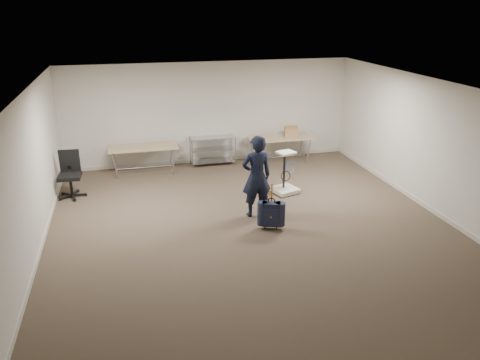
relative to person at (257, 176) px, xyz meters
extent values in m
plane|color=#423528|center=(-0.25, -0.65, -0.88)|extent=(9.00, 9.00, 0.00)
plane|color=beige|center=(-0.25, 3.85, 0.52)|extent=(8.00, 0.00, 8.00)
plane|color=beige|center=(-0.25, -5.15, 0.52)|extent=(8.00, 0.00, 8.00)
plane|color=beige|center=(-4.25, -0.65, 0.52)|extent=(0.00, 9.00, 9.00)
plane|color=beige|center=(3.75, -0.65, 0.52)|extent=(0.00, 9.00, 9.00)
plane|color=white|center=(-0.25, -0.65, 1.92)|extent=(8.00, 8.00, 0.00)
cube|color=beige|center=(-0.25, 3.84, -0.83)|extent=(8.00, 0.02, 0.10)
cube|color=beige|center=(-4.24, -0.65, -0.83)|extent=(0.02, 9.00, 0.10)
cube|color=beige|center=(3.74, -0.65, -0.83)|extent=(0.02, 9.00, 0.10)
cube|color=tan|center=(-2.15, 3.30, -0.17)|extent=(1.80, 0.75, 0.03)
cylinder|color=#919499|center=(-2.15, 3.30, -0.73)|extent=(1.50, 0.02, 0.02)
cylinder|color=#919499|center=(-2.90, 3.00, -0.53)|extent=(0.13, 0.04, 0.69)
cylinder|color=#919499|center=(-1.40, 3.00, -0.53)|extent=(0.13, 0.04, 0.69)
cylinder|color=#919499|center=(-2.90, 3.60, -0.53)|extent=(0.13, 0.04, 0.69)
cylinder|color=#919499|center=(-1.40, 3.60, -0.53)|extent=(0.13, 0.04, 0.69)
cube|color=tan|center=(1.65, 3.30, -0.17)|extent=(1.80, 0.75, 0.03)
cylinder|color=#919499|center=(1.65, 3.30, -0.73)|extent=(1.50, 0.02, 0.02)
cylinder|color=#919499|center=(0.90, 3.00, -0.53)|extent=(0.13, 0.04, 0.69)
cylinder|color=#919499|center=(2.40, 3.00, -0.53)|extent=(0.13, 0.04, 0.69)
cylinder|color=#919499|center=(0.90, 3.60, -0.53)|extent=(0.13, 0.04, 0.69)
cylinder|color=#919499|center=(2.40, 3.60, -0.53)|extent=(0.13, 0.04, 0.69)
cylinder|color=#B7B9BE|center=(-0.85, 3.33, -0.48)|extent=(0.02, 0.02, 0.80)
cylinder|color=#B7B9BE|center=(0.35, 3.33, -0.48)|extent=(0.02, 0.02, 0.80)
cylinder|color=#B7B9BE|center=(-0.85, 3.78, -0.48)|extent=(0.02, 0.02, 0.80)
cylinder|color=#B7B9BE|center=(0.35, 3.78, -0.48)|extent=(0.02, 0.02, 0.80)
cube|color=#B7B9BE|center=(-0.25, 3.55, -0.78)|extent=(1.20, 0.45, 0.02)
cube|color=#B7B9BE|center=(-0.25, 3.55, -0.43)|extent=(1.20, 0.45, 0.02)
cube|color=#B7B9BE|center=(-0.25, 3.55, -0.10)|extent=(1.20, 0.45, 0.01)
imported|color=black|center=(0.00, 0.00, 0.00)|extent=(0.66, 0.45, 1.76)
cube|color=black|center=(0.10, -0.72, -0.54)|extent=(0.40, 0.31, 0.49)
cube|color=black|center=(0.11, -0.70, -0.80)|extent=(0.35, 0.24, 0.03)
cylinder|color=black|center=(0.00, -0.68, -0.85)|extent=(0.04, 0.07, 0.07)
cylinder|color=black|center=(0.21, -0.75, -0.85)|extent=(0.04, 0.07, 0.07)
torus|color=black|center=(0.10, -0.72, -0.27)|extent=(0.15, 0.07, 0.15)
cube|color=orange|center=(0.11, -0.70, -0.09)|extent=(0.03, 0.02, 0.37)
cylinder|color=black|center=(-3.90, 2.01, -0.83)|extent=(0.66, 0.66, 0.10)
cylinder|color=black|center=(-3.90, 2.01, -0.61)|extent=(0.07, 0.07, 0.44)
cube|color=black|center=(-3.90, 2.01, -0.37)|extent=(0.53, 0.53, 0.09)
cube|color=black|center=(-3.89, 2.25, -0.06)|extent=(0.46, 0.09, 0.52)
cube|color=#BEB6A3|center=(1.02, 1.06, -0.81)|extent=(0.70, 0.70, 0.09)
cylinder|color=black|center=(0.80, 0.84, -0.86)|extent=(0.07, 0.07, 0.04)
cylinder|color=black|center=(1.02, 1.11, -0.32)|extent=(0.06, 0.06, 0.89)
cube|color=#BEB6A3|center=(1.02, 1.06, 0.12)|extent=(0.47, 0.43, 0.04)
torus|color=blue|center=(1.07, 0.97, -0.21)|extent=(0.31, 0.19, 0.27)
cube|color=#9E7C49|center=(1.97, 3.32, -0.01)|extent=(0.42, 0.35, 0.28)
camera|label=1|loc=(-2.55, -8.75, 3.36)|focal=35.00mm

